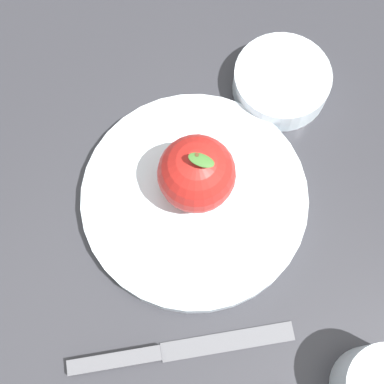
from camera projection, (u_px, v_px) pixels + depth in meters
name	position (u px, v px, depth m)	size (l,w,h in m)	color
ground_plane	(180.00, 213.00, 0.58)	(2.40, 2.40, 0.00)	#2D2D33
dinner_plate	(192.00, 195.00, 0.57)	(0.23, 0.23, 0.02)	silver
apple	(197.00, 174.00, 0.53)	(0.08, 0.08, 0.09)	#B21E19
side_bowl	(282.00, 80.00, 0.60)	(0.10, 0.10, 0.03)	silver
knife	(161.00, 353.00, 0.53)	(0.13, 0.19, 0.01)	#59595E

